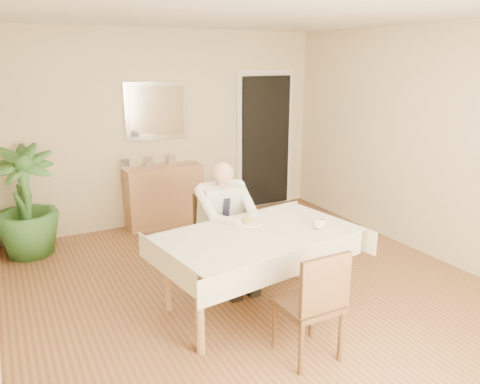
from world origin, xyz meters
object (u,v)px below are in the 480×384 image
coffee_mug (319,224)px  seated_man (228,219)px  potted_palm (25,202)px  dining_table (258,241)px  chair_far (216,229)px  chair_near (315,300)px  sideboard (164,196)px

coffee_mug → seated_man: bearing=124.1°
potted_palm → seated_man: bearing=-45.1°
seated_man → dining_table: bearing=-90.0°
chair_far → seated_man: seated_man is taller
chair_near → dining_table: bearing=89.5°
chair_far → dining_table: bearing=-94.9°
potted_palm → chair_near: bearing=-61.5°
seated_man → chair_near: bearing=-90.1°
chair_near → potted_palm: 3.62m
chair_far → coffee_mug: chair_far is taller
chair_far → potted_palm: bearing=135.1°
dining_table → chair_near: (-0.00, -0.85, -0.16)m
chair_far → chair_near: chair_near is taller
chair_far → sideboard: size_ratio=0.85×
dining_table → sideboard: 2.58m
chair_far → chair_near: size_ratio=0.98×
potted_palm → dining_table: bearing=-53.4°
seated_man → potted_palm: bearing=134.9°
chair_near → potted_palm: bearing=118.2°
dining_table → potted_palm: potted_palm is taller
coffee_mug → sideboard: coffee_mug is taller
dining_table → potted_palm: size_ratio=1.45×
chair_near → sideboard: size_ratio=0.86×
dining_table → chair_far: 0.90m
chair_near → seated_man: size_ratio=0.72×
coffee_mug → sideboard: (-0.51, 2.74, -0.38)m
coffee_mug → sideboard: 2.82m
dining_table → sideboard: sideboard is taller
sideboard → potted_palm: bearing=-172.8°
chair_far → chair_near: (-0.00, -1.73, 0.01)m
seated_man → potted_palm: potted_palm is taller
seated_man → potted_palm: size_ratio=0.97×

